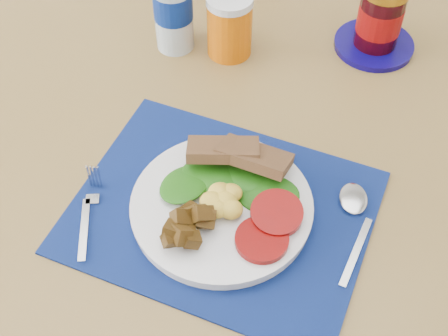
# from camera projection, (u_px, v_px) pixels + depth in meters

# --- Properties ---
(table) EXTENTS (1.40, 0.90, 0.75)m
(table) POSITION_uv_depth(u_px,v_px,m) (229.00, 165.00, 1.08)
(table) COLOR brown
(table) RESTS_ON ground
(placemat) EXTENTS (0.51, 0.45, 0.00)m
(placemat) POSITION_uv_depth(u_px,v_px,m) (222.00, 211.00, 0.91)
(placemat) COLOR black
(placemat) RESTS_ON table
(breakfast_plate) EXTENTS (0.26, 0.26, 0.06)m
(breakfast_plate) POSITION_uv_depth(u_px,v_px,m) (218.00, 205.00, 0.90)
(breakfast_plate) COLOR silver
(breakfast_plate) RESTS_ON placemat
(fork) EXTENTS (0.03, 0.15, 0.00)m
(fork) POSITION_uv_depth(u_px,v_px,m) (90.00, 210.00, 0.91)
(fork) COLOR #B2B5BA
(fork) RESTS_ON placemat
(spoon) EXTENTS (0.05, 0.18, 0.01)m
(spoon) POSITION_uv_depth(u_px,v_px,m) (354.00, 215.00, 0.90)
(spoon) COLOR #B2B5BA
(spoon) RESTS_ON placemat
(juice_glass) EXTENTS (0.08, 0.08, 0.11)m
(juice_glass) POSITION_uv_depth(u_px,v_px,m) (230.00, 27.00, 1.10)
(juice_glass) COLOR #D15D05
(juice_glass) RESTS_ON table
(jam_on_saucer) EXTENTS (0.15, 0.15, 0.13)m
(jam_on_saucer) POSITION_uv_depth(u_px,v_px,m) (379.00, 21.00, 1.11)
(jam_on_saucer) COLOR #0B0558
(jam_on_saucer) RESTS_ON table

